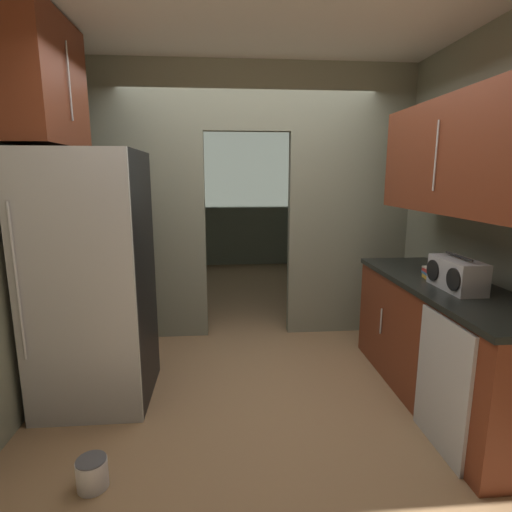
{
  "coord_description": "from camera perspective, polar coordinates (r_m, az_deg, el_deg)",
  "views": [
    {
      "loc": [
        -0.28,
        -2.89,
        1.68
      ],
      "look_at": [
        -0.01,
        0.32,
        1.04
      ],
      "focal_mm": 28.15,
      "sensor_mm": 36.0,
      "label": 1
    }
  ],
  "objects": [
    {
      "name": "kitchen_partition",
      "position": [
        4.16,
        -0.96,
        8.38
      ],
      "size": [
        3.35,
        0.12,
        2.77
      ],
      "color": "gray",
      "rests_on": "ground"
    },
    {
      "name": "adjoining_room_shell",
      "position": [
        6.45,
        -2.41,
        8.7
      ],
      "size": [
        3.35,
        3.52,
        2.77
      ],
      "color": "gray",
      "rests_on": "ground"
    },
    {
      "name": "kitchen_overhead_slab",
      "position": [
        3.46,
        0.02,
        30.22
      ],
      "size": [
        3.75,
        6.51,
        0.06
      ],
      "primitive_type": "cube",
      "color": "silver"
    },
    {
      "name": "boombox",
      "position": [
        3.08,
        26.62,
        -2.34
      ],
      "size": [
        0.21,
        0.43,
        0.24
      ],
      "color": "#B2B2B7",
      "rests_on": "lower_cabinet_run"
    },
    {
      "name": "ground",
      "position": [
        3.35,
        0.59,
        -18.75
      ],
      "size": [
        20.0,
        20.0,
        0.0
      ],
      "primitive_type": "plane",
      "color": "#93704C"
    },
    {
      "name": "dishwasher",
      "position": [
        2.82,
        24.88,
        -16.28
      ],
      "size": [
        0.02,
        0.56,
        0.85
      ],
      "color": "#B7BABC",
      "rests_on": "ground"
    },
    {
      "name": "book_stack",
      "position": [
        3.35,
        23.77,
        -2.19
      ],
      "size": [
        0.14,
        0.17,
        0.09
      ],
      "color": "gold",
      "rests_on": "lower_cabinet_run"
    },
    {
      "name": "lower_cabinet_run",
      "position": [
        3.37,
        25.05,
        -11.1
      ],
      "size": [
        0.64,
        1.92,
        0.91
      ],
      "color": "maroon",
      "rests_on": "ground"
    },
    {
      "name": "upper_cabinet_fridgeside",
      "position": [
        3.34,
        -28.14,
        21.09
      ],
      "size": [
        0.36,
        0.86,
        0.87
      ],
      "color": "maroon"
    },
    {
      "name": "refrigerator",
      "position": [
        3.19,
        -22.22,
        -3.19
      ],
      "size": [
        0.78,
        0.8,
        1.86
      ],
      "color": "black",
      "rests_on": "ground"
    },
    {
      "name": "paint_can",
      "position": [
        2.65,
        -22.25,
        -26.67
      ],
      "size": [
        0.17,
        0.17,
        0.17
      ],
      "color": "silver",
      "rests_on": "ground"
    },
    {
      "name": "upper_cabinet_counterside",
      "position": [
        3.14,
        27.16,
        12.52
      ],
      "size": [
        0.36,
        1.72,
        0.78
      ],
      "color": "maroon"
    }
  ]
}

